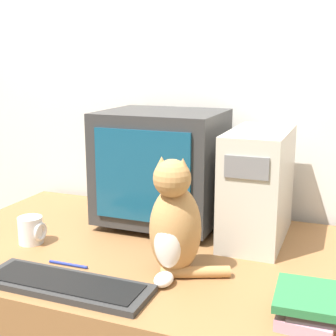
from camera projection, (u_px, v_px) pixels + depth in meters
wall_back at (193, 93)px, 1.94m from camera, size 7.00×0.05×2.50m
crt_monitor at (162, 167)px, 1.75m from camera, size 0.44×0.37×0.43m
computer_tower at (258, 185)px, 1.61m from camera, size 0.19×0.41×0.38m
keyboard at (65, 285)px, 1.28m from camera, size 0.49×0.16×0.02m
cat at (175, 225)px, 1.34m from camera, size 0.24×0.21×0.35m
book_stack at (309, 305)px, 1.13m from camera, size 0.16×0.21×0.07m
pen at (68, 264)px, 1.43m from camera, size 0.13×0.01×0.01m
mug at (31, 230)px, 1.60m from camera, size 0.09×0.08×0.09m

